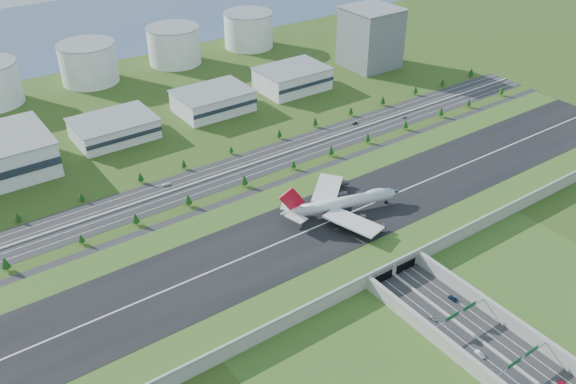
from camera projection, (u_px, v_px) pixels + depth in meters
ground at (335, 230)px, 359.94m from camera, size 1200.00×1200.00×0.00m
airfield_deck at (335, 225)px, 357.69m from camera, size 520.00×100.00×9.20m
underpass_road at (466, 324)px, 289.34m from camera, size 38.80×120.40×8.00m
sign_gantry_near at (460, 314)px, 290.50m from camera, size 38.70×0.70×9.80m
sign_gantry_far at (522, 359)px, 266.28m from camera, size 38.70×0.70×9.80m
north_expressway at (249, 165)px, 425.63m from camera, size 560.00×36.00×0.12m
tree_row at (283, 150)px, 434.68m from camera, size 502.76×48.59×8.37m
hangar_mid_a at (114, 129)px, 458.08m from camera, size 58.00×42.00×15.00m
hangar_mid_b at (213, 101)px, 499.07m from camera, size 58.00×42.00×17.00m
hangar_mid_c at (292, 79)px, 537.61m from camera, size 58.00×42.00×19.00m
office_tower at (371, 38)px, 577.90m from camera, size 46.00×46.00×55.00m
fuel_tank_b at (88, 63)px, 547.98m from camera, size 50.00×50.00×35.00m
fuel_tank_c at (174, 45)px, 589.50m from camera, size 50.00×50.00×35.00m
fuel_tank_d at (249, 30)px, 631.02m from camera, size 50.00×50.00×35.00m
bay_water at (69, 29)px, 691.97m from camera, size 1200.00×260.00×0.06m
boeing_747 at (342, 203)px, 358.39m from camera, size 75.75×70.61×24.01m
car_0 at (433, 318)px, 296.40m from camera, size 2.66×4.57×1.46m
car_1 at (480, 354)px, 276.96m from camera, size 1.92×5.23×1.71m
car_2 at (453, 298)px, 308.72m from camera, size 2.77×5.41×1.46m
car_3 at (563, 384)px, 262.51m from camera, size 3.50×5.62×1.52m
car_5 at (355, 123)px, 481.25m from camera, size 4.54×2.08×1.44m
car_6 at (403, 117)px, 491.28m from camera, size 5.27×3.19×1.37m
car_7 at (166, 184)px, 402.43m from camera, size 5.76×3.83×1.55m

